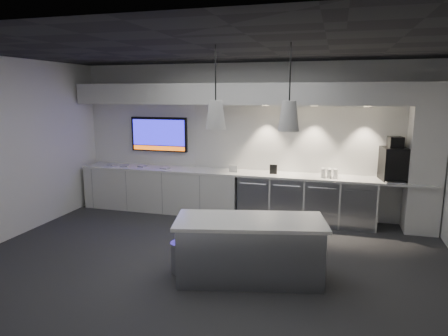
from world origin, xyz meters
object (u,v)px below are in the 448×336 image
(coffee_machine, at_px, (394,162))
(wall_tv, at_px, (159,134))
(bin, at_px, (182,257))
(island, at_px, (250,249))

(coffee_machine, bearing_deg, wall_tv, 167.91)
(wall_tv, bearing_deg, coffee_machine, -3.06)
(bin, bearing_deg, island, 3.32)
(coffee_machine, bearing_deg, island, -136.46)
(wall_tv, xyz_separation_m, coffee_machine, (4.61, -0.25, -0.34))
(wall_tv, height_order, coffee_machine, wall_tv)
(wall_tv, height_order, island, wall_tv)
(island, xyz_separation_m, bin, (-0.94, -0.05, -0.20))
(island, height_order, bin, island)
(island, distance_m, bin, 0.96)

